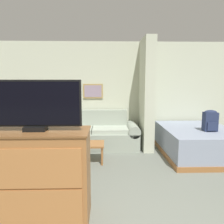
{
  "coord_description": "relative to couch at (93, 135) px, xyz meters",
  "views": [
    {
      "loc": [
        -0.28,
        -1.57,
        1.62
      ],
      "look_at": [
        -0.16,
        2.43,
        1.05
      ],
      "focal_mm": 35.0,
      "sensor_mm": 36.0,
      "label": 1
    }
  ],
  "objects": [
    {
      "name": "wall_back",
      "position": [
        0.6,
        0.48,
        0.97
      ],
      "size": [
        6.84,
        0.16,
        2.6
      ],
      "color": "beige",
      "rests_on": "ground_plane"
    },
    {
      "name": "wall_partition_pillar",
      "position": [
        1.3,
        -0.03,
        0.98
      ],
      "size": [
        0.24,
        0.89,
        2.6
      ],
      "color": "beige",
      "rests_on": "ground_plane"
    },
    {
      "name": "side_table",
      "position": [
        -1.27,
        0.02,
        0.13
      ],
      "size": [
        0.47,
        0.47,
        0.54
      ],
      "color": "#996033",
      "rests_on": "ground_plane"
    },
    {
      "name": "couch",
      "position": [
        0.0,
        0.0,
        0.0
      ],
      "size": [
        2.23,
        0.84,
        0.9
      ],
      "color": "#99A393",
      "rests_on": "ground_plane"
    },
    {
      "name": "tv_dresser",
      "position": [
        -0.45,
        -2.81,
        0.21
      ],
      "size": [
        1.19,
        0.54,
        1.07
      ],
      "color": "#996033",
      "rests_on": "ground_plane"
    },
    {
      "name": "coffee_table",
      "position": [
        -0.0,
        -0.95,
        0.01
      ],
      "size": [
        0.58,
        0.48,
        0.38
      ],
      "color": "#996033",
      "rests_on": "ground_plane"
    },
    {
      "name": "tv",
      "position": [
        -0.45,
        -2.81,
        1.04
      ],
      "size": [
        1.02,
        0.16,
        0.56
      ],
      "color": "black",
      "rests_on": "tv_dresser"
    },
    {
      "name": "bed",
      "position": [
        2.34,
        -0.58,
        -0.02
      ],
      "size": [
        1.52,
        1.91,
        0.6
      ],
      "color": "#996033",
      "rests_on": "ground_plane"
    },
    {
      "name": "table_lamp",
      "position": [
        -1.27,
        0.02,
        0.5
      ],
      "size": [
        0.33,
        0.33,
        0.42
      ],
      "color": "tan",
      "rests_on": "side_table"
    },
    {
      "name": "backpack",
      "position": [
        2.47,
        -0.86,
        0.5
      ],
      "size": [
        0.27,
        0.21,
        0.44
      ],
      "color": "#232D4C",
      "rests_on": "bed"
    }
  ]
}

